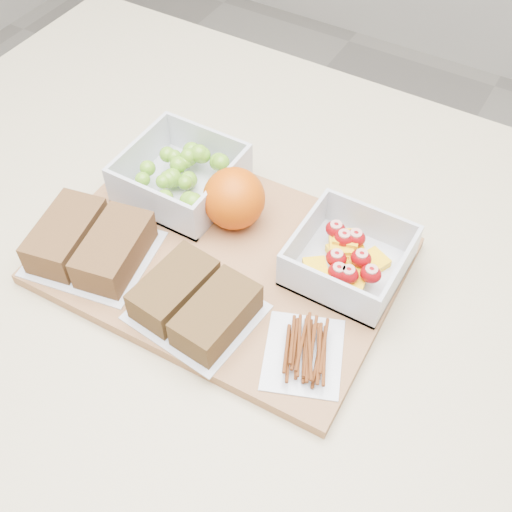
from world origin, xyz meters
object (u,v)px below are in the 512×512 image
Objects in this scene: sandwich_bag_center at (195,303)px; pretzel_bag at (304,349)px; sandwich_bag_left at (90,243)px; cutting_board at (223,260)px; fruit_container at (348,259)px; grape_container at (183,176)px; orange at (234,198)px.

sandwich_bag_center is 0.13m from pretzel_bag.
cutting_board is at bearing 29.26° from sandwich_bag_left.
sandwich_bag_left is at bearing 176.90° from sandwich_bag_center.
fruit_container is at bearing 49.94° from sandwich_bag_center.
sandwich_bag_center reaches higher than pretzel_bag.
cutting_board is at bearing 153.98° from pretzel_bag.
grape_container reaches higher than pretzel_bag.
sandwich_bag_center is (-0.12, -0.15, -0.00)m from fruit_container.
pretzel_bag is at bearing -38.03° from orange.
orange is at bearing 179.41° from fruit_container.
pretzel_bag is (0.29, 0.00, -0.01)m from sandwich_bag_left.
grape_container reaches higher than cutting_board.
cutting_board is 0.09m from sandwich_bag_center.
fruit_container reaches higher than sandwich_bag_center.
orange is (0.09, -0.01, 0.01)m from grape_container.
fruit_container is (0.25, -0.02, -0.00)m from grape_container.
pretzel_bag is at bearing -85.54° from fruit_container.
grape_container is 1.76× the size of orange.
grape_container is 0.30m from pretzel_bag.
grape_container is at bearing 78.00° from sandwich_bag_left.
orange is at bearing 141.97° from pretzel_bag.
grape_container is 1.09× the size of fruit_container.
pretzel_bag is at bearing 5.61° from sandwich_bag_center.
grape_container reaches higher than sandwich_bag_center.
sandwich_bag_left is (-0.28, -0.14, 0.00)m from fruit_container.
cutting_board is 2.88× the size of sandwich_bag_center.
sandwich_bag_left is 0.16m from sandwich_bag_center.
orange is (-0.16, 0.00, 0.02)m from fruit_container.
sandwich_bag_center is at bearing -79.19° from cutting_board.
cutting_board is at bearing -71.98° from orange.
sandwich_bag_left is (-0.03, -0.15, -0.00)m from grape_container.
fruit_container is at bearing 25.89° from sandwich_bag_left.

